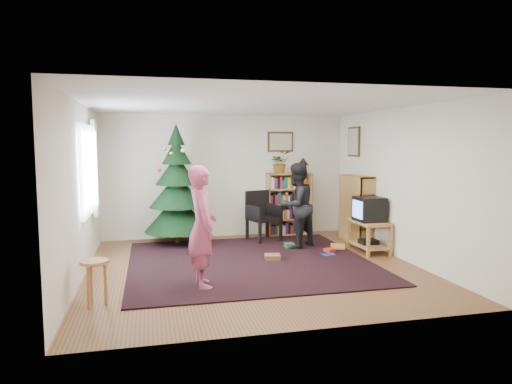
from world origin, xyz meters
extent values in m
plane|color=brown|center=(0.00, 0.00, 0.00)|extent=(5.00, 5.00, 0.00)
plane|color=white|center=(0.00, 0.00, 2.50)|extent=(5.00, 5.00, 0.00)
cube|color=silver|center=(0.00, 2.50, 1.25)|extent=(5.00, 0.02, 2.50)
cube|color=silver|center=(0.00, -2.50, 1.25)|extent=(5.00, 0.02, 2.50)
cube|color=silver|center=(-2.50, 0.00, 1.25)|extent=(0.02, 5.00, 2.50)
cube|color=silver|center=(2.50, 0.00, 1.25)|extent=(0.02, 5.00, 2.50)
cube|color=black|center=(0.00, 0.30, 0.01)|extent=(3.80, 3.60, 0.02)
cube|color=silver|center=(-2.47, 0.60, 1.50)|extent=(0.04, 1.20, 1.40)
cube|color=white|center=(-2.43, 1.30, 1.50)|extent=(0.06, 0.35, 1.60)
cube|color=#4C3319|center=(1.15, 2.48, 1.95)|extent=(0.55, 0.03, 0.42)
cube|color=beige|center=(1.15, 2.48, 1.95)|extent=(0.47, 0.01, 0.34)
cube|color=#4C3319|center=(2.48, 1.75, 1.95)|extent=(0.03, 0.50, 0.60)
cube|color=beige|center=(2.48, 1.75, 1.95)|extent=(0.01, 0.42, 0.52)
cylinder|color=#3F2816|center=(-1.04, 1.98, 0.12)|extent=(0.12, 0.12, 0.24)
cone|color=black|center=(-1.04, 1.98, 0.60)|extent=(1.26, 1.26, 0.71)
cone|color=black|center=(-1.04, 1.98, 1.03)|extent=(1.06, 1.06, 0.63)
cone|color=black|center=(-1.04, 1.98, 1.42)|extent=(0.81, 0.81, 0.56)
cone|color=black|center=(-1.04, 1.98, 1.77)|extent=(0.57, 0.57, 0.49)
cone|color=black|center=(-1.04, 1.98, 2.08)|extent=(0.33, 0.33, 0.41)
cube|color=#A8763C|center=(1.31, 2.34, 0.65)|extent=(0.95, 0.30, 1.30)
cube|color=#A8763C|center=(1.31, 2.34, 1.29)|extent=(0.95, 0.30, 0.03)
cube|color=#A8763C|center=(2.34, 1.29, 0.65)|extent=(0.30, 0.95, 1.30)
cube|color=#A8763C|center=(2.34, 1.29, 1.29)|extent=(0.30, 0.95, 0.03)
cube|color=#A8763C|center=(2.22, 0.53, 0.53)|extent=(0.47, 0.85, 0.04)
cube|color=#A8763C|center=(2.01, 0.13, 0.26)|extent=(0.05, 0.05, 0.51)
cube|color=#A8763C|center=(2.43, 0.13, 0.26)|extent=(0.05, 0.05, 0.51)
cube|color=#A8763C|center=(2.01, 0.92, 0.26)|extent=(0.05, 0.05, 0.51)
cube|color=#A8763C|center=(2.43, 0.92, 0.26)|extent=(0.05, 0.05, 0.51)
cube|color=#A8763C|center=(2.22, 0.53, 0.12)|extent=(0.43, 0.81, 0.03)
cube|color=black|center=(2.22, 0.53, 0.17)|extent=(0.30, 0.25, 0.08)
cube|color=black|center=(2.22, 0.53, 0.76)|extent=(0.44, 0.49, 0.43)
cube|color=#5D97FF|center=(1.99, 0.53, 0.76)|extent=(0.01, 0.38, 0.31)
cube|color=black|center=(0.62, 1.81, 0.44)|extent=(0.68, 0.68, 0.05)
cube|color=black|center=(0.62, 2.05, 0.71)|extent=(0.53, 0.22, 0.54)
cube|color=black|center=(0.39, 1.57, 0.22)|extent=(0.06, 0.06, 0.44)
cube|color=black|center=(0.86, 1.57, 0.22)|extent=(0.06, 0.06, 0.44)
cube|color=black|center=(0.39, 2.05, 0.22)|extent=(0.06, 0.06, 0.44)
cube|color=black|center=(0.86, 2.05, 0.22)|extent=(0.06, 0.06, 0.44)
cylinder|color=#A8763C|center=(-2.20, -1.24, 0.53)|extent=(0.33, 0.33, 0.04)
cylinder|color=#A8763C|center=(-2.08, -1.24, 0.26)|extent=(0.04, 0.04, 0.51)
cylinder|color=#A8763C|center=(-2.26, -1.14, 0.26)|extent=(0.04, 0.04, 0.51)
cylinder|color=#A8763C|center=(-2.26, -1.34, 0.26)|extent=(0.04, 0.04, 0.51)
imported|color=#B5486E|center=(-0.88, -0.80, 0.81)|extent=(0.45, 0.63, 1.63)
imported|color=black|center=(1.06, 1.10, 0.78)|extent=(0.96, 0.89, 1.57)
imported|color=gray|center=(1.11, 2.34, 1.53)|extent=(0.45, 0.41, 0.46)
cylinder|color=#A57F33|center=(1.61, 2.34, 1.35)|extent=(0.10, 0.10, 0.10)
sphere|color=#FFD88C|center=(1.61, 2.34, 1.46)|extent=(0.10, 0.10, 0.10)
cone|color=black|center=(1.61, 2.34, 1.54)|extent=(0.24, 0.24, 0.16)
cube|color=#A51E19|center=(1.50, 0.57, 0.04)|extent=(0.20, 0.20, 0.08)
cube|color=navy|center=(1.40, 0.36, 0.04)|extent=(0.20, 0.20, 0.08)
cube|color=#1E592D|center=(0.92, 1.08, 0.04)|extent=(0.20, 0.20, 0.08)
cube|color=gold|center=(1.78, 0.85, 0.04)|extent=(0.20, 0.20, 0.08)
cube|color=brown|center=(0.40, 0.33, 0.04)|extent=(0.20, 0.20, 0.08)
camera|label=1|loc=(-1.55, -6.76, 1.90)|focal=32.00mm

